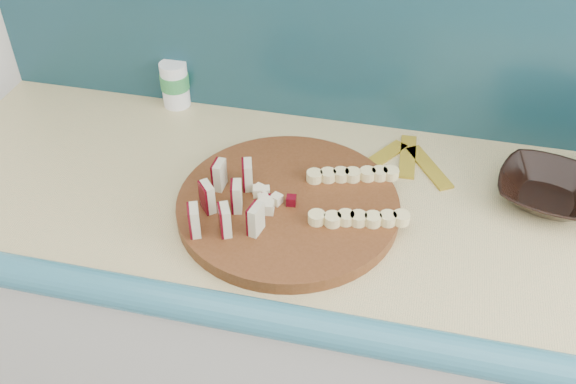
# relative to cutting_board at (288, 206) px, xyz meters

# --- Properties ---
(kitchen_counter) EXTENTS (2.20, 0.63, 0.91)m
(kitchen_counter) POSITION_rel_cutting_board_xyz_m (0.36, 0.04, -0.47)
(kitchen_counter) COLOR beige
(kitchen_counter) RESTS_ON ground
(backsplash) EXTENTS (2.20, 0.02, 0.50)m
(backsplash) POSITION_rel_cutting_board_xyz_m (0.36, 0.33, 0.24)
(backsplash) COLOR teal
(backsplash) RESTS_ON kitchen_counter
(cutting_board) EXTENTS (0.50, 0.50, 0.03)m
(cutting_board) POSITION_rel_cutting_board_xyz_m (0.00, 0.00, 0.00)
(cutting_board) COLOR #4C2710
(cutting_board) RESTS_ON kitchen_counter
(apple_wedges) EXTENTS (0.13, 0.18, 0.06)m
(apple_wedges) POSITION_rel_cutting_board_xyz_m (-0.10, -0.06, 0.04)
(apple_wedges) COLOR beige
(apple_wedges) RESTS_ON cutting_board
(apple_chunks) EXTENTS (0.07, 0.07, 0.02)m
(apple_chunks) POSITION_rel_cutting_board_xyz_m (-0.02, -0.01, 0.02)
(apple_chunks) COLOR #F4EAC3
(apple_chunks) RESTS_ON cutting_board
(banana_slices) EXTENTS (0.21, 0.19, 0.02)m
(banana_slices) POSITION_rel_cutting_board_xyz_m (0.12, 0.03, 0.02)
(banana_slices) COLOR beige
(banana_slices) RESTS_ON cutting_board
(brown_bowl) EXTENTS (0.23, 0.23, 0.05)m
(brown_bowl) POSITION_rel_cutting_board_xyz_m (0.47, 0.14, 0.01)
(brown_bowl) COLOR black
(brown_bowl) RESTS_ON kitchen_counter
(canister) EXTENTS (0.07, 0.07, 0.11)m
(canister) POSITION_rel_cutting_board_xyz_m (-0.33, 0.30, 0.04)
(canister) COLOR white
(canister) RESTS_ON kitchen_counter
(banana_peel) EXTENTS (0.20, 0.17, 0.01)m
(banana_peel) POSITION_rel_cutting_board_xyz_m (0.20, 0.20, -0.01)
(banana_peel) COLOR gold
(banana_peel) RESTS_ON kitchen_counter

